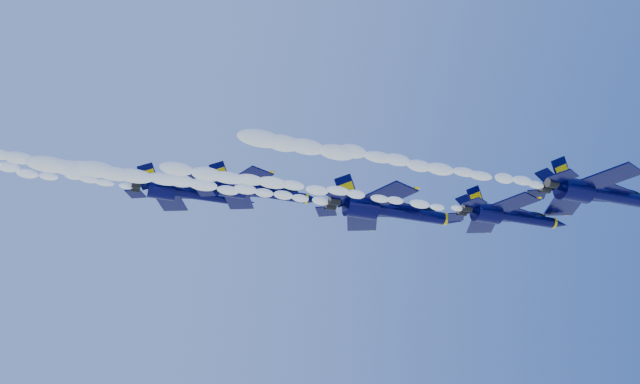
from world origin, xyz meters
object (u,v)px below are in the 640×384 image
object	(u,v)px
jet_fourth	(257,191)
jet_fifth	(187,193)
jet_lead	(599,193)
jet_second	(508,216)
jet_third	(388,210)

from	to	relation	value
jet_fourth	jet_fifth	world-z (taller)	jet_fifth
jet_fourth	jet_fifth	size ratio (longest dim) A/B	0.95
jet_fourth	jet_fifth	distance (m)	11.11
jet_fifth	jet_lead	bearing A→B (deg)	-35.09
jet_second	jet_third	bearing A→B (deg)	145.40
jet_lead	jet_third	bearing A→B (deg)	142.38
jet_second	jet_fourth	world-z (taller)	jet_fourth
jet_lead	jet_fourth	world-z (taller)	jet_fourth
jet_fifth	jet_second	bearing A→B (deg)	-33.46
jet_fifth	jet_fourth	bearing A→B (deg)	-38.68
jet_third	jet_lead	bearing A→B (deg)	-37.62
jet_lead	jet_fifth	bearing A→B (deg)	144.91
jet_fourth	jet_lead	bearing A→B (deg)	-34.16
jet_lead	jet_fifth	xyz separation A→B (m)	(-43.76, 30.74, 7.38)
jet_lead	jet_third	size ratio (longest dim) A/B	0.92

